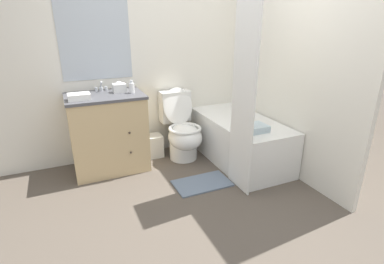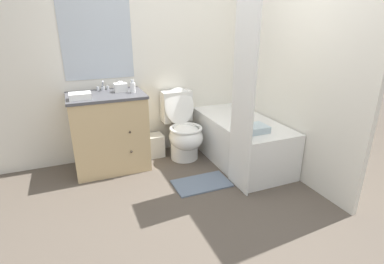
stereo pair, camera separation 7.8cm
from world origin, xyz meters
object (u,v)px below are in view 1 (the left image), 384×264
(wastebasket, at_px, (152,146))
(hand_towel_folded, at_px, (79,97))
(soap_dispenser, at_px, (132,88))
(tissue_box, at_px, (119,88))
(toilet, at_px, (182,131))
(bath_mat, at_px, (202,183))
(sink_faucet, at_px, (101,88))
(bath_towel_folded, at_px, (252,128))
(vanity_cabinet, at_px, (108,132))
(bathtub, at_px, (239,139))

(wastebasket, bearing_deg, hand_towel_folded, -163.15)
(soap_dispenser, xyz_separation_m, hand_towel_folded, (-0.56, -0.09, -0.03))
(tissue_box, xyz_separation_m, soap_dispenser, (0.12, -0.09, 0.01))
(tissue_box, xyz_separation_m, hand_towel_folded, (-0.44, -0.18, -0.02))
(toilet, distance_m, bath_mat, 0.79)
(soap_dispenser, bearing_deg, toilet, -2.06)
(sink_faucet, height_order, soap_dispenser, soap_dispenser)
(tissue_box, distance_m, soap_dispenser, 0.15)
(hand_towel_folded, bearing_deg, tissue_box, 22.69)
(hand_towel_folded, distance_m, bath_mat, 1.54)
(sink_faucet, distance_m, tissue_box, 0.23)
(soap_dispenser, distance_m, bath_towel_folded, 1.37)
(toilet, xyz_separation_m, bath_towel_folded, (0.48, -0.76, 0.22))
(vanity_cabinet, height_order, soap_dispenser, soap_dispenser)
(bath_towel_folded, bearing_deg, bath_mat, 174.15)
(sink_faucet, bearing_deg, toilet, -17.09)
(toilet, bearing_deg, tissue_box, 170.59)
(bath_towel_folded, bearing_deg, bathtub, 73.74)
(hand_towel_folded, bearing_deg, bath_mat, -30.80)
(vanity_cabinet, height_order, tissue_box, tissue_box)
(toilet, relative_size, hand_towel_folded, 4.00)
(tissue_box, distance_m, bath_towel_folded, 1.52)
(tissue_box, bearing_deg, vanity_cabinet, -164.92)
(sink_faucet, xyz_separation_m, wastebasket, (0.54, -0.09, -0.77))
(toilet, bearing_deg, bath_towel_folded, -57.61)
(vanity_cabinet, distance_m, toilet, 0.88)
(soap_dispenser, relative_size, bath_mat, 0.24)
(vanity_cabinet, height_order, hand_towel_folded, hand_towel_folded)
(vanity_cabinet, relative_size, wastebasket, 3.15)
(sink_faucet, bearing_deg, vanity_cabinet, -90.00)
(sink_faucet, relative_size, hand_towel_folded, 0.66)
(bathtub, xyz_separation_m, bath_mat, (-0.67, -0.35, -0.26))
(bathtub, distance_m, wastebasket, 1.08)
(toilet, height_order, bath_towel_folded, toilet)
(bathtub, bearing_deg, soap_dispenser, 162.48)
(sink_faucet, xyz_separation_m, bathtub, (1.47, -0.62, -0.64))
(sink_faucet, relative_size, bathtub, 0.10)
(bathtub, height_order, wastebasket, bathtub)
(toilet, bearing_deg, vanity_cabinet, 175.51)
(toilet, bearing_deg, bathtub, -30.28)
(soap_dispenser, relative_size, bath_towel_folded, 0.44)
(vanity_cabinet, xyz_separation_m, tissue_box, (0.17, 0.05, 0.48))
(sink_faucet, xyz_separation_m, bath_towel_folded, (1.36, -1.03, -0.35))
(wastebasket, relative_size, tissue_box, 1.99)
(toilet, height_order, hand_towel_folded, hand_towel_folded)
(toilet, height_order, tissue_box, tissue_box)
(vanity_cabinet, relative_size, toilet, 1.02)
(toilet, distance_m, wastebasket, 0.43)
(vanity_cabinet, bearing_deg, wastebasket, 11.19)
(sink_faucet, distance_m, bath_mat, 1.56)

